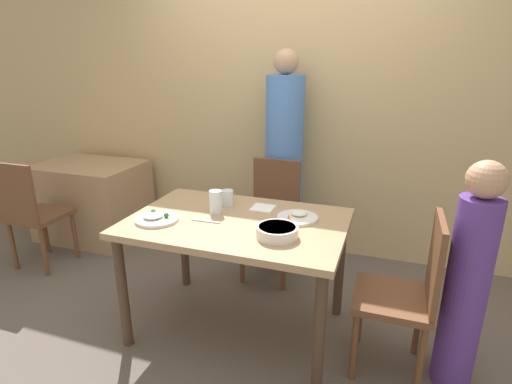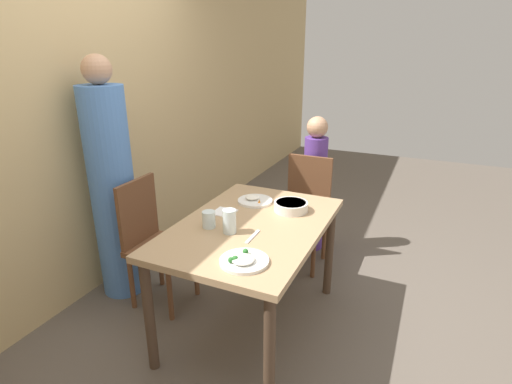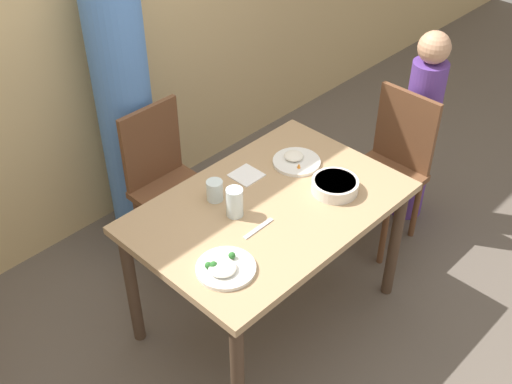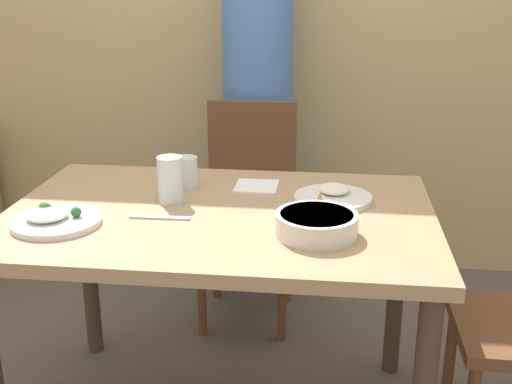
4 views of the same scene
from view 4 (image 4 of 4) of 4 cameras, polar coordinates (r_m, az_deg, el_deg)
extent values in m
cube|color=tan|center=(1.94, -3.26, -2.23)|extent=(1.28, 0.85, 0.04)
cylinder|color=#4C3828|center=(2.57, -14.64, -6.57)|extent=(0.06, 0.06, 0.72)
cylinder|color=#4C3828|center=(2.41, 12.36, -8.06)|extent=(0.06, 0.06, 0.72)
cube|color=brown|center=(2.69, -0.84, -2.88)|extent=(0.40, 0.40, 0.04)
cube|color=brown|center=(2.78, -0.36, 3.38)|extent=(0.38, 0.03, 0.47)
cylinder|color=brown|center=(2.66, -4.86, -8.60)|extent=(0.04, 0.04, 0.42)
cylinder|color=brown|center=(2.62, 2.32, -9.02)|extent=(0.04, 0.04, 0.42)
cylinder|color=brown|center=(2.95, -3.58, -5.68)|extent=(0.04, 0.04, 0.42)
cylinder|color=brown|center=(2.92, 2.84, -6.00)|extent=(0.04, 0.04, 0.42)
cylinder|color=brown|center=(2.31, 16.83, -14.16)|extent=(0.04, 0.04, 0.42)
cylinder|color=#5184D1|center=(2.96, 0.15, 6.05)|extent=(0.31, 0.31, 1.55)
cylinder|color=silver|center=(1.75, 5.39, -2.88)|extent=(0.23, 0.23, 0.06)
cylinder|color=#BC5123|center=(1.74, 5.42, -2.02)|extent=(0.20, 0.20, 0.01)
cylinder|color=white|center=(1.91, -17.34, -2.53)|extent=(0.25, 0.25, 0.02)
ellipsoid|color=white|center=(1.90, -18.09, -1.92)|extent=(0.12, 0.12, 0.03)
sphere|color=#2D702D|center=(1.96, -18.34, -1.30)|extent=(0.03, 0.03, 0.03)
sphere|color=#2D702D|center=(1.89, -15.71, -1.73)|extent=(0.03, 0.03, 0.03)
sphere|color=#2D702D|center=(1.94, -18.18, -1.42)|extent=(0.03, 0.03, 0.03)
cylinder|color=white|center=(2.02, 6.86, -0.56)|extent=(0.24, 0.24, 0.02)
ellipsoid|color=white|center=(2.04, 7.00, 0.28)|extent=(0.10, 0.10, 0.03)
cone|color=orange|center=(1.97, 5.69, -0.38)|extent=(0.02, 0.02, 0.03)
cone|color=orange|center=(2.04, 6.56, 0.34)|extent=(0.02, 0.02, 0.03)
cylinder|color=silver|center=(2.14, -6.26, 1.77)|extent=(0.08, 0.08, 0.10)
cylinder|color=silver|center=(2.00, -7.63, 1.11)|extent=(0.08, 0.08, 0.14)
cube|color=white|center=(2.14, 0.06, 0.52)|extent=(0.14, 0.14, 0.01)
cube|color=silver|center=(1.89, -8.56, -2.26)|extent=(0.18, 0.02, 0.01)
camera|label=1|loc=(0.61, 128.33, 10.40)|focal=28.00mm
camera|label=2|loc=(2.53, -67.65, 16.10)|focal=28.00mm
camera|label=3|loc=(2.39, -89.45, 33.08)|focal=45.00mm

